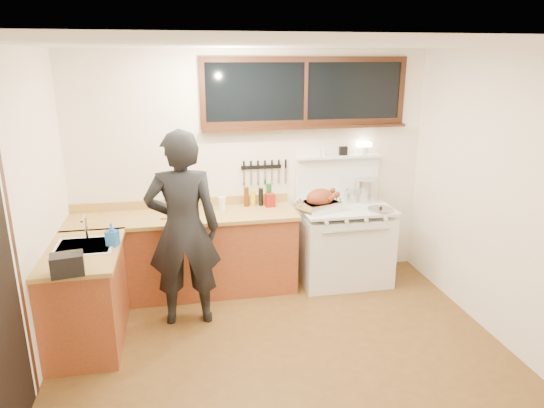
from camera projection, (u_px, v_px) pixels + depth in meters
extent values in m
cube|color=#583917|center=(285.00, 359.00, 4.21)|extent=(4.00, 3.50, 0.02)
cube|color=white|center=(252.00, 168.00, 5.50)|extent=(4.00, 0.05, 2.60)
cube|color=white|center=(374.00, 340.00, 2.17)|extent=(4.00, 0.05, 2.60)
cube|color=white|center=(10.00, 234.00, 3.46)|extent=(0.05, 3.50, 2.60)
cube|color=white|center=(514.00, 203.00, 4.21)|extent=(0.05, 3.50, 2.60)
cube|color=white|center=(288.00, 40.00, 3.45)|extent=(4.00, 3.50, 0.05)
cube|color=brown|center=(185.00, 256.00, 5.30)|extent=(2.40, 0.60, 0.86)
cube|color=tan|center=(183.00, 217.00, 5.16)|extent=(2.44, 0.64, 0.04)
cube|color=tan|center=(182.00, 203.00, 5.42)|extent=(2.40, 0.03, 0.10)
sphere|color=#B78C38|center=(82.00, 249.00, 4.77)|extent=(0.03, 0.03, 0.03)
sphere|color=#B78C38|center=(134.00, 245.00, 4.87)|extent=(0.03, 0.03, 0.03)
sphere|color=#B78C38|center=(185.00, 242.00, 4.96)|extent=(0.03, 0.03, 0.03)
sphere|color=#B78C38|center=(233.00, 238.00, 5.05)|extent=(0.03, 0.03, 0.03)
sphere|color=#B78C38|center=(275.00, 235.00, 5.13)|extent=(0.03, 0.03, 0.03)
cube|color=brown|center=(86.00, 298.00, 4.36)|extent=(0.60, 1.05, 0.86)
cube|color=tan|center=(82.00, 252.00, 4.23)|extent=(0.64, 1.09, 0.04)
cube|color=white|center=(85.00, 253.00, 4.31)|extent=(0.45, 0.40, 0.14)
cube|color=white|center=(84.00, 246.00, 4.30)|extent=(0.50, 0.45, 0.01)
cylinder|color=silver|center=(86.00, 227.00, 4.43)|extent=(0.02, 0.02, 0.24)
cylinder|color=silver|center=(83.00, 219.00, 4.32)|extent=(0.02, 0.18, 0.02)
cube|color=white|center=(343.00, 247.00, 5.59)|extent=(1.00, 0.70, 0.82)
cube|color=white|center=(345.00, 208.00, 5.45)|extent=(1.02, 0.72, 0.03)
cube|color=white|center=(354.00, 249.00, 5.24)|extent=(0.88, 0.02, 0.46)
cylinder|color=silver|center=(356.00, 231.00, 5.15)|extent=(0.75, 0.02, 0.02)
cylinder|color=white|center=(327.00, 223.00, 5.06)|extent=(0.04, 0.03, 0.04)
cylinder|color=white|center=(347.00, 222.00, 5.10)|extent=(0.04, 0.03, 0.04)
cylinder|color=white|center=(366.00, 220.00, 5.15)|extent=(0.04, 0.03, 0.04)
cylinder|color=white|center=(386.00, 219.00, 5.19)|extent=(0.04, 0.03, 0.04)
cube|color=white|center=(337.00, 178.00, 5.68)|extent=(1.00, 0.05, 0.50)
cube|color=white|center=(339.00, 157.00, 5.57)|extent=(1.00, 0.12, 0.03)
cylinder|color=white|center=(364.00, 150.00, 5.61)|extent=(0.09, 0.09, 0.09)
cube|color=#FFE5B2|center=(364.00, 144.00, 5.59)|extent=(0.16, 0.08, 0.05)
cube|color=black|center=(343.00, 151.00, 5.56)|extent=(0.09, 0.05, 0.10)
cylinder|color=white|center=(324.00, 152.00, 5.52)|extent=(0.04, 0.04, 0.09)
cylinder|color=white|center=(319.00, 152.00, 5.51)|extent=(0.04, 0.04, 0.09)
cube|color=black|center=(306.00, 91.00, 5.32)|extent=(2.20, 0.01, 0.62)
cube|color=black|center=(306.00, 59.00, 5.22)|extent=(2.32, 0.04, 0.06)
cube|color=black|center=(305.00, 123.00, 5.42)|extent=(2.32, 0.04, 0.06)
cube|color=black|center=(202.00, 93.00, 5.11)|extent=(0.06, 0.04, 0.62)
cube|color=black|center=(401.00, 90.00, 5.53)|extent=(0.06, 0.04, 0.62)
cube|color=black|center=(306.00, 91.00, 5.32)|extent=(0.04, 0.04, 0.62)
cube|color=black|center=(306.00, 127.00, 5.39)|extent=(2.32, 0.13, 0.03)
cube|color=black|center=(19.00, 269.00, 3.48)|extent=(0.01, 0.07, 2.10)
cube|color=black|center=(261.00, 167.00, 5.48)|extent=(0.46, 0.02, 0.04)
cube|color=silver|center=(244.00, 178.00, 5.46)|extent=(0.02, 0.00, 0.18)
cube|color=black|center=(244.00, 165.00, 5.42)|extent=(0.02, 0.02, 0.10)
cube|color=silver|center=(251.00, 177.00, 5.47)|extent=(0.02, 0.00, 0.18)
cube|color=black|center=(251.00, 165.00, 5.43)|extent=(0.02, 0.02, 0.10)
cube|color=silver|center=(258.00, 177.00, 5.49)|extent=(0.02, 0.00, 0.18)
cube|color=black|center=(258.00, 165.00, 5.45)|extent=(0.02, 0.02, 0.10)
cube|color=silver|center=(265.00, 177.00, 5.50)|extent=(0.03, 0.00, 0.18)
cube|color=black|center=(265.00, 165.00, 5.46)|extent=(0.02, 0.02, 0.10)
cube|color=silver|center=(272.00, 176.00, 5.52)|extent=(0.03, 0.00, 0.18)
cube|color=black|center=(272.00, 164.00, 5.48)|extent=(0.02, 0.02, 0.10)
cube|color=silver|center=(279.00, 176.00, 5.53)|extent=(0.03, 0.00, 0.18)
cube|color=black|center=(279.00, 164.00, 5.49)|extent=(0.02, 0.02, 0.10)
cube|color=silver|center=(286.00, 176.00, 5.55)|extent=(0.03, 0.00, 0.18)
cube|color=black|center=(286.00, 164.00, 5.51)|extent=(0.02, 0.02, 0.10)
imported|color=black|center=(183.00, 229.00, 4.57)|extent=(0.71, 0.48, 1.91)
imported|color=blue|center=(112.00, 235.00, 4.29)|extent=(0.12, 0.12, 0.21)
cube|color=black|center=(67.00, 264.00, 3.72)|extent=(0.27, 0.21, 0.17)
cube|color=tan|center=(180.00, 215.00, 5.12)|extent=(0.40, 0.34, 0.02)
ellipsoid|color=brown|center=(180.00, 209.00, 5.10)|extent=(0.22, 0.18, 0.11)
sphere|color=brown|center=(188.00, 205.00, 5.15)|extent=(0.04, 0.04, 0.04)
sphere|color=brown|center=(188.00, 208.00, 5.07)|extent=(0.04, 0.04, 0.04)
cube|color=silver|center=(320.00, 206.00, 5.31)|extent=(0.49, 0.42, 0.10)
cube|color=#3F3F42|center=(320.00, 203.00, 5.30)|extent=(0.43, 0.36, 0.03)
torus|color=silver|center=(301.00, 203.00, 5.25)|extent=(0.04, 0.10, 0.10)
torus|color=silver|center=(339.00, 200.00, 5.33)|extent=(0.04, 0.10, 0.10)
ellipsoid|color=brown|center=(320.00, 198.00, 5.28)|extent=(0.38, 0.33, 0.20)
cylinder|color=brown|center=(332.00, 198.00, 5.22)|extent=(0.12, 0.08, 0.09)
sphere|color=brown|center=(337.00, 194.00, 5.22)|extent=(0.06, 0.06, 0.06)
cylinder|color=brown|center=(328.00, 194.00, 5.37)|extent=(0.12, 0.08, 0.09)
sphere|color=brown|center=(333.00, 190.00, 5.37)|extent=(0.06, 0.06, 0.06)
cylinder|color=silver|center=(366.00, 190.00, 5.64)|extent=(0.34, 0.34, 0.26)
cylinder|color=silver|center=(351.00, 196.00, 5.61)|extent=(0.18, 0.18, 0.13)
cylinder|color=black|center=(347.00, 189.00, 5.71)|extent=(0.03, 0.17, 0.02)
cylinder|color=silver|center=(381.00, 209.00, 5.30)|extent=(0.34, 0.34, 0.02)
sphere|color=black|center=(381.00, 208.00, 5.30)|extent=(0.03, 0.03, 0.03)
cube|color=maroon|center=(270.00, 200.00, 5.43)|extent=(0.11, 0.09, 0.15)
cylinder|color=white|center=(222.00, 204.00, 5.30)|extent=(0.10, 0.10, 0.15)
cylinder|color=black|center=(246.00, 197.00, 5.43)|extent=(0.06, 0.06, 0.22)
cylinder|color=black|center=(253.00, 198.00, 5.45)|extent=(0.06, 0.06, 0.18)
cylinder|color=black|center=(261.00, 197.00, 5.46)|extent=(0.05, 0.05, 0.20)
cylinder|color=black|center=(269.00, 194.00, 5.47)|extent=(0.06, 0.06, 0.25)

